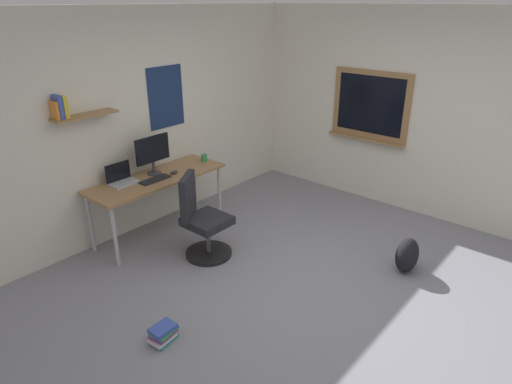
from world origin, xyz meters
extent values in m
plane|color=gray|center=(0.00, 0.00, 0.00)|extent=(5.20, 5.20, 0.00)
cube|color=silver|center=(0.00, 2.45, 1.30)|extent=(5.00, 0.10, 2.60)
cube|color=#997047|center=(-0.84, 2.30, 1.55)|extent=(0.68, 0.20, 0.02)
cube|color=navy|center=(0.29, 2.39, 1.55)|extent=(0.52, 0.01, 0.74)
cube|color=orange|center=(-1.14, 2.33, 1.65)|extent=(0.03, 0.14, 0.18)
cube|color=#3851B2|center=(-1.09, 2.33, 1.68)|extent=(0.04, 0.14, 0.23)
cube|color=gold|center=(-1.04, 2.33, 1.67)|extent=(0.04, 0.14, 0.22)
cube|color=silver|center=(2.45, 0.00, 1.30)|extent=(0.10, 5.00, 2.60)
cube|color=#997047|center=(2.38, 0.72, 1.35)|extent=(0.04, 1.10, 0.90)
cube|color=black|center=(2.37, 0.72, 1.35)|extent=(0.01, 0.94, 0.76)
cube|color=#997047|center=(2.34, 0.72, 0.89)|extent=(0.12, 1.10, 0.03)
cube|color=#997047|center=(-0.19, 2.07, 0.72)|extent=(1.68, 0.60, 0.03)
cylinder|color=#B7B7BC|center=(-0.97, 1.83, 0.35)|extent=(0.04, 0.04, 0.70)
cylinder|color=#B7B7BC|center=(0.59, 1.83, 0.35)|extent=(0.04, 0.04, 0.70)
cylinder|color=#B7B7BC|center=(-0.97, 2.31, 0.35)|extent=(0.04, 0.04, 0.70)
cylinder|color=#B7B7BC|center=(0.59, 2.31, 0.35)|extent=(0.04, 0.04, 0.70)
cylinder|color=black|center=(-0.18, 1.25, 0.02)|extent=(0.52, 0.52, 0.04)
cylinder|color=#4C4C51|center=(-0.18, 1.25, 0.21)|extent=(0.05, 0.05, 0.34)
cube|color=#232328|center=(-0.18, 1.25, 0.42)|extent=(0.44, 0.44, 0.09)
cube|color=#232328|center=(-0.29, 1.41, 0.71)|extent=(0.37, 0.28, 0.48)
cube|color=#ADAFB5|center=(-0.57, 2.18, 0.74)|extent=(0.31, 0.21, 0.02)
cube|color=black|center=(-0.57, 2.27, 0.86)|extent=(0.31, 0.01, 0.21)
cylinder|color=#38383D|center=(-0.15, 2.18, 0.74)|extent=(0.17, 0.17, 0.01)
cylinder|color=#38383D|center=(-0.15, 2.18, 0.82)|extent=(0.03, 0.03, 0.14)
cube|color=black|center=(-0.15, 2.17, 1.04)|extent=(0.46, 0.02, 0.31)
cube|color=black|center=(-0.27, 2.00, 0.75)|extent=(0.37, 0.13, 0.02)
ellipsoid|color=#262628|center=(0.01, 2.00, 0.75)|extent=(0.10, 0.06, 0.03)
cylinder|color=#338C4C|center=(0.55, 2.05, 0.78)|extent=(0.08, 0.08, 0.09)
ellipsoid|color=black|center=(0.94, -0.57, 0.19)|extent=(0.32, 0.22, 0.38)
cube|color=teal|center=(-1.39, 0.54, 0.01)|extent=(0.23, 0.18, 0.03)
cube|color=silver|center=(-1.40, 0.54, 0.04)|extent=(0.22, 0.17, 0.03)
cube|color=#7A3D99|center=(-1.38, 0.55, 0.07)|extent=(0.23, 0.18, 0.03)
cube|color=#3D934C|center=(-1.38, 0.54, 0.10)|extent=(0.23, 0.18, 0.03)
cube|color=#3851B2|center=(-1.39, 0.54, 0.13)|extent=(0.21, 0.16, 0.04)
camera|label=1|loc=(-3.13, -1.97, 2.65)|focal=31.27mm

